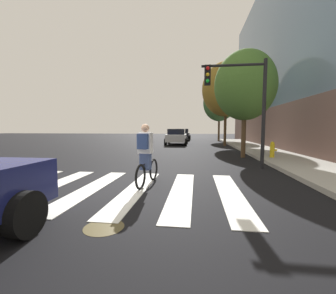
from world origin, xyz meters
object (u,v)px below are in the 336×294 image
sedan_far (182,134)px  street_tree_near (245,86)px  traffic_light_near (242,95)px  street_tree_far (219,103)px  cyclist (146,155)px  street_tree_mid (226,89)px  sedan_mid (177,136)px  fire_hydrant (272,150)px  manhole_cover (104,227)px

sedan_far → street_tree_near: (4.37, -16.97, 3.04)m
traffic_light_near → street_tree_far: 19.07m
cyclist → traffic_light_near: (3.09, 3.12, 2.02)m
street_tree_mid → street_tree_far: (0.20, 7.66, -0.32)m
street_tree_near → sedan_mid: bearing=115.7°
traffic_light_near → street_tree_near: size_ratio=0.74×
street_tree_mid → street_tree_far: bearing=88.5°
cyclist → street_tree_near: street_tree_near is taller
sedan_far → street_tree_near: street_tree_near is taller
fire_hydrant → street_tree_far: (-0.98, 16.57, 4.17)m
street_tree_mid → sedan_far: bearing=116.0°
traffic_light_near → street_tree_far: (1.00, 18.96, 1.84)m
sedan_far → street_tree_mid: size_ratio=0.59×
street_tree_near → street_tree_far: size_ratio=0.81×
street_tree_near → street_tree_mid: (0.02, 7.99, 1.20)m
manhole_cover → traffic_light_near: 7.13m
sedan_far → traffic_light_near: 20.71m
sedan_far → fire_hydrant: (5.57, -17.89, -0.25)m
cyclist → street_tree_mid: street_tree_mid is taller
sedan_far → fire_hydrant: size_ratio=5.65×
sedan_mid → cyclist: 15.66m
sedan_mid → sedan_far: 7.76m
fire_hydrant → street_tree_mid: (-1.18, 8.90, 4.49)m
traffic_light_near → street_tree_far: street_tree_far is taller
manhole_cover → cyclist: bearing=88.2°
fire_hydrant → street_tree_far: 17.11m
cyclist → street_tree_mid: size_ratio=0.23×
cyclist → street_tree_mid: (3.89, 14.42, 4.18)m
street_tree_far → fire_hydrant: bearing=-86.6°
fire_hydrant → cyclist: bearing=-132.6°
street_tree_far → cyclist: bearing=-100.5°
traffic_light_near → fire_hydrant: traffic_light_near is taller
fire_hydrant → street_tree_mid: street_tree_mid is taller
street_tree_near → cyclist: bearing=-121.0°
street_tree_mid → street_tree_far: size_ratio=1.07×
street_tree_near → fire_hydrant: bearing=-37.4°
manhole_cover → cyclist: 2.73m
traffic_light_near → sedan_mid: bearing=106.3°
manhole_cover → street_tree_far: (4.17, 24.67, 4.70)m
cyclist → street_tree_far: street_tree_far is taller
street_tree_near → street_tree_far: street_tree_far is taller
manhole_cover → street_tree_mid: street_tree_mid is taller
sedan_far → fire_hydrant: bearing=-72.7°
manhole_cover → traffic_light_near: traffic_light_near is taller
sedan_far → fire_hydrant: sedan_far is taller
street_tree_mid → manhole_cover: bearing=-103.1°
cyclist → street_tree_far: (4.09, 22.08, 3.86)m
sedan_far → traffic_light_near: bearing=-79.9°
manhole_cover → sedan_mid: bearing=91.5°
traffic_light_near → street_tree_near: 3.54m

